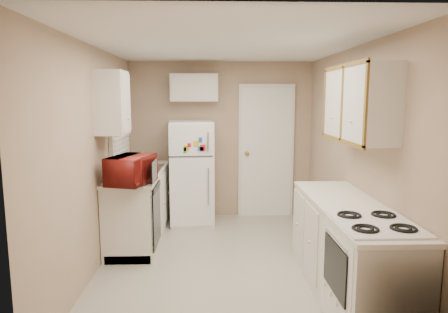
{
  "coord_description": "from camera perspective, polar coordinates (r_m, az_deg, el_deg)",
  "views": [
    {
      "loc": [
        -0.16,
        -4.27,
        1.86
      ],
      "look_at": [
        0.0,
        0.5,
        1.15
      ],
      "focal_mm": 32.0,
      "sensor_mm": 36.0,
      "label": 1
    }
  ],
  "objects": [
    {
      "name": "floor",
      "position": [
        4.66,
        0.21,
        -15.06
      ],
      "size": [
        3.8,
        3.8,
        0.0
      ],
      "primitive_type": "plane",
      "color": "beige",
      "rests_on": "ground"
    },
    {
      "name": "ceiling",
      "position": [
        4.31,
        0.23,
        15.67
      ],
      "size": [
        3.8,
        3.8,
        0.0
      ],
      "primitive_type": "plane",
      "color": "white",
      "rests_on": "floor"
    },
    {
      "name": "wall_left",
      "position": [
        4.5,
        -17.91,
        -0.39
      ],
      "size": [
        3.8,
        3.8,
        0.0
      ],
      "primitive_type": "plane",
      "color": "tan",
      "rests_on": "floor"
    },
    {
      "name": "wall_right",
      "position": [
        4.59,
        17.95,
        -0.22
      ],
      "size": [
        3.8,
        3.8,
        0.0
      ],
      "primitive_type": "plane",
      "color": "tan",
      "rests_on": "floor"
    },
    {
      "name": "wall_back",
      "position": [
        6.21,
        -0.42,
        2.36
      ],
      "size": [
        2.8,
        2.8,
        0.0
      ],
      "primitive_type": "plane",
      "color": "tan",
      "rests_on": "floor"
    },
    {
      "name": "wall_front",
      "position": [
        2.46,
        1.85,
        -7.07
      ],
      "size": [
        2.8,
        2.8,
        0.0
      ],
      "primitive_type": "plane",
      "color": "tan",
      "rests_on": "floor"
    },
    {
      "name": "left_counter",
      "position": [
        5.44,
        -11.88,
        -6.74
      ],
      "size": [
        0.6,
        1.8,
        0.9
      ],
      "primitive_type": "cube",
      "color": "silver",
      "rests_on": "floor"
    },
    {
      "name": "dishwasher",
      "position": [
        4.82,
        -9.7,
        -8.19
      ],
      "size": [
        0.03,
        0.58,
        0.72
      ],
      "primitive_type": "cube",
      "color": "black",
      "rests_on": "floor"
    },
    {
      "name": "sink",
      "position": [
        5.49,
        -11.74,
        -2.2
      ],
      "size": [
        0.54,
        0.74,
        0.16
      ],
      "primitive_type": "cube",
      "color": "gray",
      "rests_on": "left_counter"
    },
    {
      "name": "microwave",
      "position": [
        4.55,
        -13.09,
        -2.01
      ],
      "size": [
        0.63,
        0.46,
        0.38
      ],
      "primitive_type": "imported",
      "rotation": [
        0.0,
        0.0,
        1.3
      ],
      "color": "maroon",
      "rests_on": "left_counter"
    },
    {
      "name": "soap_bottle",
      "position": [
        5.9,
        -11.56,
        -0.1
      ],
      "size": [
        0.08,
        0.09,
        0.18
      ],
      "primitive_type": "imported",
      "rotation": [
        0.0,
        0.0,
        -0.04
      ],
      "color": "white",
      "rests_on": "left_counter"
    },
    {
      "name": "window_blinds",
      "position": [
        5.46,
        -14.68,
        5.46
      ],
      "size": [
        0.1,
        0.98,
        1.08
      ],
      "primitive_type": "cube",
      "color": "silver",
      "rests_on": "wall_left"
    },
    {
      "name": "upper_cabinet_left",
      "position": [
        4.62,
        -15.7,
        7.41
      ],
      "size": [
        0.3,
        0.45,
        0.7
      ],
      "primitive_type": "cube",
      "color": "silver",
      "rests_on": "wall_left"
    },
    {
      "name": "refrigerator",
      "position": [
        5.9,
        -4.67,
        -2.31
      ],
      "size": [
        0.67,
        0.66,
        1.52
      ],
      "primitive_type": "cube",
      "rotation": [
        0.0,
        0.0,
        0.08
      ],
      "color": "white",
      "rests_on": "floor"
    },
    {
      "name": "cabinet_over_fridge",
      "position": [
        6.03,
        -4.26,
        9.77
      ],
      "size": [
        0.7,
        0.3,
        0.4
      ],
      "primitive_type": "cube",
      "color": "silver",
      "rests_on": "wall_back"
    },
    {
      "name": "interior_door",
      "position": [
        6.25,
        6.02,
        0.68
      ],
      "size": [
        0.86,
        0.06,
        2.08
      ],
      "primitive_type": "cube",
      "color": "white",
      "rests_on": "floor"
    },
    {
      "name": "right_counter",
      "position": [
        3.95,
        17.25,
        -12.84
      ],
      "size": [
        0.6,
        2.0,
        0.9
      ],
      "primitive_type": "cube",
      "color": "silver",
      "rests_on": "floor"
    },
    {
      "name": "stove",
      "position": [
        3.47,
        20.32,
        -16.37
      ],
      "size": [
        0.58,
        0.71,
        0.87
      ],
      "primitive_type": "cube",
      "rotation": [
        0.0,
        0.0,
        0.0
      ],
      "color": "white",
      "rests_on": "floor"
    },
    {
      "name": "upper_cabinet_right",
      "position": [
        4.02,
        18.73,
        7.17
      ],
      "size": [
        0.3,
        1.2,
        0.7
      ],
      "primitive_type": "cube",
      "color": "silver",
      "rests_on": "wall_right"
    }
  ]
}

